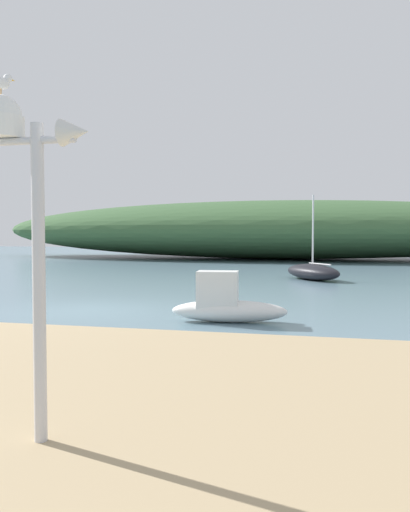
{
  "coord_description": "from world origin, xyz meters",
  "views": [
    {
      "loc": [
        6.67,
        -13.93,
        2.16
      ],
      "look_at": [
        2.23,
        3.86,
        1.36
      ],
      "focal_mm": 38.54,
      "sensor_mm": 36.0,
      "label": 1
    }
  ],
  "objects_px": {
    "seagull_on_radar": "(1,82)",
    "sailboat_inner_mooring": "(313,272)",
    "motorboat_far_left": "(226,304)",
    "mast_structure": "(18,163)"
  },
  "relations": [
    {
      "from": "seagull_on_radar",
      "to": "sailboat_inner_mooring",
      "type": "height_order",
      "value": "sailboat_inner_mooring"
    },
    {
      "from": "seagull_on_radar",
      "to": "motorboat_far_left",
      "type": "bearing_deg",
      "value": 87.16
    },
    {
      "from": "mast_structure",
      "to": "sailboat_inner_mooring",
      "type": "xyz_separation_m",
      "value": [
        1.66,
        20.62,
        -2.43
      ]
    },
    {
      "from": "seagull_on_radar",
      "to": "sailboat_inner_mooring",
      "type": "xyz_separation_m",
      "value": [
        1.84,
        20.6,
        -3.2
      ]
    },
    {
      "from": "mast_structure",
      "to": "seagull_on_radar",
      "type": "distance_m",
      "value": 0.79
    },
    {
      "from": "mast_structure",
      "to": "motorboat_far_left",
      "type": "distance_m",
      "value": 8.62
    },
    {
      "from": "motorboat_far_left",
      "to": "sailboat_inner_mooring",
      "type": "bearing_deg",
      "value": 83.38
    },
    {
      "from": "mast_structure",
      "to": "motorboat_far_left",
      "type": "bearing_deg",
      "value": 88.39
    },
    {
      "from": "sailboat_inner_mooring",
      "to": "motorboat_far_left",
      "type": "bearing_deg",
      "value": -96.62
    },
    {
      "from": "seagull_on_radar",
      "to": "sailboat_inner_mooring",
      "type": "relative_size",
      "value": 0.07
    }
  ]
}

